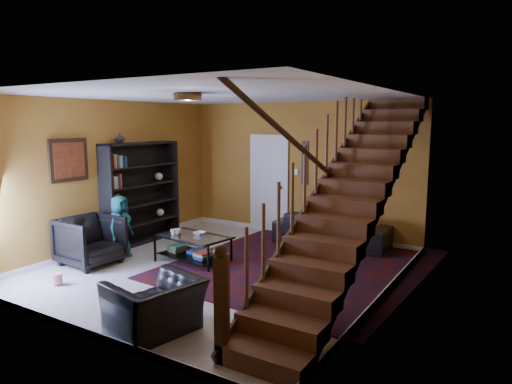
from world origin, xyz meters
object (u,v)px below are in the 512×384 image
sofa (332,230)px  armchair_right (155,306)px  bookshelf (142,194)px  armchair_left (91,241)px  coffee_table (193,247)px

sofa → armchair_right: size_ratio=2.28×
bookshelf → armchair_left: bearing=-77.1°
bookshelf → armchair_left: (0.35, -1.56, -0.55)m
sofa → armchair_right: 4.56m
armchair_left → coffee_table: 1.72m
sofa → coffee_table: (-1.63, -2.24, -0.05)m
bookshelf → coffee_table: (1.73, -0.54, -0.70)m
armchair_left → coffee_table: armchair_left is taller
sofa → coffee_table: size_ratio=1.69×
bookshelf → sofa: bearing=26.8°
armchair_left → bookshelf: bearing=15.3°
bookshelf → armchair_right: size_ratio=2.08×
bookshelf → sofa: (3.36, 1.70, -0.64)m
armchair_left → coffee_table: (1.38, 1.01, -0.15)m
bookshelf → armchair_left: bookshelf is taller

